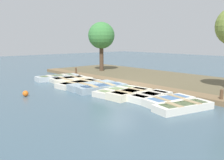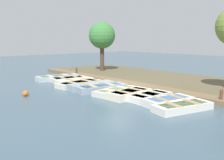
# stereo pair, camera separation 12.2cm
# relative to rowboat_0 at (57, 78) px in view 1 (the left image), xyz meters

# --- Properties ---
(ground_plane) EXTENTS (80.00, 80.00, 0.00)m
(ground_plane) POSITION_rel_rowboat_0_xyz_m (-1.33, 5.98, -0.21)
(ground_plane) COLOR #425B6B
(shore_bank) EXTENTS (8.00, 24.00, 0.22)m
(shore_bank) POSITION_rel_rowboat_0_xyz_m (-6.33, 5.98, -0.10)
(shore_bank) COLOR brown
(shore_bank) RESTS_ON ground_plane
(dock_walkway) EXTENTS (1.16, 23.22, 0.28)m
(dock_walkway) POSITION_rel_rowboat_0_xyz_m (-2.55, 5.98, -0.07)
(dock_walkway) COLOR brown
(dock_walkway) RESTS_ON ground_plane
(rowboat_0) EXTENTS (3.59, 1.40, 0.43)m
(rowboat_0) POSITION_rel_rowboat_0_xyz_m (0.00, 0.00, 0.00)
(rowboat_0) COLOR #B2BCC1
(rowboat_0) RESTS_ON ground_plane
(rowboat_1) EXTENTS (3.06, 1.65, 0.34)m
(rowboat_1) POSITION_rel_rowboat_0_xyz_m (-0.41, 1.09, -0.05)
(rowboat_1) COLOR beige
(rowboat_1) RESTS_ON ground_plane
(rowboat_2) EXTENTS (3.02, 1.22, 0.40)m
(rowboat_2) POSITION_rel_rowboat_0_xyz_m (-0.11, 2.46, -0.01)
(rowboat_2) COLOR beige
(rowboat_2) RESTS_ON ground_plane
(rowboat_3) EXTENTS (3.53, 1.52, 0.36)m
(rowboat_3) POSITION_rel_rowboat_0_xyz_m (0.18, 3.51, -0.04)
(rowboat_3) COLOR beige
(rowboat_3) RESTS_ON ground_plane
(rowboat_4) EXTENTS (3.42, 1.34, 0.44)m
(rowboat_4) POSITION_rel_rowboat_0_xyz_m (0.09, 4.90, 0.01)
(rowboat_4) COLOR #8C9EA8
(rowboat_4) RESTS_ON ground_plane
(rowboat_5) EXTENTS (3.51, 1.80, 0.43)m
(rowboat_5) POSITION_rel_rowboat_0_xyz_m (0.13, 6.02, 0.00)
(rowboat_5) COLOR #8C9EA8
(rowboat_5) RESTS_ON ground_plane
(rowboat_6) EXTENTS (3.34, 1.69, 0.34)m
(rowboat_6) POSITION_rel_rowboat_0_xyz_m (-0.10, 7.26, -0.05)
(rowboat_6) COLOR beige
(rowboat_6) RESTS_ON ground_plane
(rowboat_7) EXTENTS (2.86, 1.36, 0.43)m
(rowboat_7) POSITION_rel_rowboat_0_xyz_m (-0.00, 8.46, 0.00)
(rowboat_7) COLOR beige
(rowboat_7) RESTS_ON ground_plane
(rowboat_8) EXTENTS (2.70, 1.22, 0.37)m
(rowboat_8) POSITION_rel_rowboat_0_xyz_m (-0.46, 9.63, -0.03)
(rowboat_8) COLOR silver
(rowboat_8) RESTS_ON ground_plane
(rowboat_9) EXTENTS (2.87, 1.68, 0.40)m
(rowboat_9) POSITION_rel_rowboat_0_xyz_m (-0.29, 11.02, -0.02)
(rowboat_9) COLOR silver
(rowboat_9) RESTS_ON ground_plane
(rowboat_10) EXTENTS (3.18, 1.76, 0.37)m
(rowboat_10) POSITION_rel_rowboat_0_xyz_m (0.06, 12.10, -0.03)
(rowboat_10) COLOR silver
(rowboat_10) RESTS_ON ground_plane
(mooring_post_near) EXTENTS (0.17, 0.17, 0.82)m
(mooring_post_near) POSITION_rel_rowboat_0_xyz_m (-2.41, -0.79, 0.20)
(mooring_post_near) COLOR brown
(mooring_post_near) RESTS_ON ground_plane
(mooring_post_far) EXTENTS (0.17, 0.17, 0.82)m
(mooring_post_far) POSITION_rel_rowboat_0_xyz_m (-2.41, 12.78, 0.20)
(mooring_post_far) COLOR brown
(mooring_post_far) RESTS_ON ground_plane
(buoy) EXTENTS (0.34, 0.34, 0.34)m
(buoy) POSITION_rel_rowboat_0_xyz_m (4.46, 4.17, -0.04)
(buoy) COLOR orange
(buoy) RESTS_ON ground_plane
(park_tree_far_left) EXTENTS (2.64, 2.64, 5.08)m
(park_tree_far_left) POSITION_rel_rowboat_0_xyz_m (-5.69, -1.07, 3.49)
(park_tree_far_left) COLOR #4C3828
(park_tree_far_left) RESTS_ON ground_plane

